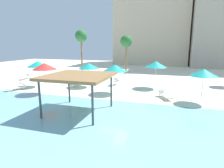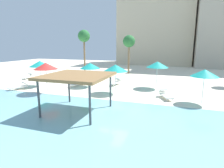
# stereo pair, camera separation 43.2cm
# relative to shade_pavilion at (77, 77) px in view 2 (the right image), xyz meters

# --- Properties ---
(ground_plane) EXTENTS (80.00, 80.00, 0.00)m
(ground_plane) POSITION_rel_shade_pavilion_xyz_m (1.68, 1.73, -2.43)
(ground_plane) COLOR beige
(lagoon_water) EXTENTS (44.00, 13.50, 0.04)m
(lagoon_water) POSITION_rel_shade_pavilion_xyz_m (1.68, -3.52, -2.41)
(lagoon_water) COLOR #7AB7C1
(lagoon_water) RESTS_ON ground
(shade_pavilion) EXTENTS (4.18, 4.18, 2.60)m
(shade_pavilion) POSITION_rel_shade_pavilion_xyz_m (0.00, 0.00, 0.00)
(shade_pavilion) COLOR #42474C
(shade_pavilion) RESTS_ON ground
(beach_umbrella_teal_1) EXTENTS (2.31, 2.31, 2.73)m
(beach_umbrella_teal_1) POSITION_rel_shade_pavilion_xyz_m (0.83, 5.74, -0.02)
(beach_umbrella_teal_1) COLOR silver
(beach_umbrella_teal_1) RESTS_ON ground
(beach_umbrella_teal_2) EXTENTS (2.07, 2.07, 2.70)m
(beach_umbrella_teal_2) POSITION_rel_shade_pavilion_xyz_m (8.27, 4.88, -0.03)
(beach_umbrella_teal_2) COLOR silver
(beach_umbrella_teal_2) RESTS_ON ground
(beach_umbrella_teal_3) EXTENTS (2.29, 2.29, 2.82)m
(beach_umbrella_teal_3) POSITION_rel_shade_pavilion_xyz_m (-7.98, 6.01, 0.07)
(beach_umbrella_teal_3) COLOR silver
(beach_umbrella_teal_3) RESTS_ON ground
(beach_umbrella_teal_4) EXTENTS (2.30, 2.30, 2.84)m
(beach_umbrella_teal_4) POSITION_rel_shade_pavilion_xyz_m (4.33, 9.20, 0.08)
(beach_umbrella_teal_4) COLOR silver
(beach_umbrella_teal_4) RESTS_ON ground
(beach_umbrella_red_5) EXTENTS (2.20, 2.20, 2.90)m
(beach_umbrella_red_5) POSITION_rel_shade_pavilion_xyz_m (-5.33, 3.64, 0.16)
(beach_umbrella_red_5) COLOR silver
(beach_umbrella_red_5) RESTS_ON ground
(beach_umbrella_teal_6) EXTENTS (2.22, 2.22, 2.61)m
(beach_umbrella_teal_6) POSITION_rel_shade_pavilion_xyz_m (-2.69, 7.64, -0.13)
(beach_umbrella_teal_6) COLOR silver
(beach_umbrella_teal_6) RESTS_ON ground
(lounge_chair_0) EXTENTS (0.79, 1.95, 0.74)m
(lounge_chair_0) POSITION_rel_shade_pavilion_xyz_m (-12.83, 9.33, -2.10)
(lounge_chair_0) COLOR white
(lounge_chair_0) RESTS_ON ground
(lounge_chair_1) EXTENTS (1.34, 1.97, 0.74)m
(lounge_chair_1) POSITION_rel_shade_pavilion_xyz_m (5.46, 5.39, -2.10)
(lounge_chair_1) COLOR white
(lounge_chair_1) RESTS_ON ground
(lounge_chair_3) EXTENTS (0.98, 1.98, 0.74)m
(lounge_chair_3) POSITION_rel_shade_pavilion_xyz_m (-0.26, 9.35, -2.10)
(lounge_chair_3) COLOR white
(lounge_chair_3) RESTS_ON ground
(lounge_chair_4) EXTENTS (1.39, 1.96, 0.74)m
(lounge_chair_4) POSITION_rel_shade_pavilion_xyz_m (-9.03, 3.93, -2.10)
(lounge_chair_4) COLOR white
(lounge_chair_4) RESTS_ON ground
(lounge_chair_5) EXTENTS (1.27, 1.98, 0.74)m
(lounge_chair_5) POSITION_rel_shade_pavilion_xyz_m (-4.13, 7.46, -2.10)
(lounge_chair_5) COLOR white
(lounge_chair_5) RESTS_ON ground
(palm_tree_0) EXTENTS (1.90, 1.90, 6.07)m
(palm_tree_0) POSITION_rel_shade_pavilion_xyz_m (-1.01, 18.41, 2.55)
(palm_tree_0) COLOR brown
(palm_tree_0) RESTS_ON ground
(palm_tree_2) EXTENTS (1.90, 1.90, 6.89)m
(palm_tree_2) POSITION_rel_shade_pavilion_xyz_m (-7.81, 16.37, 3.31)
(palm_tree_2) COLOR brown
(palm_tree_2) RESTS_ON ground
(hotel_block_0) EXTENTS (16.71, 11.88, 15.89)m
(hotel_block_0) POSITION_rel_shade_pavilion_xyz_m (1.05, 37.60, 5.51)
(hotel_block_0) COLOR beige
(hotel_block_0) RESTS_ON ground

